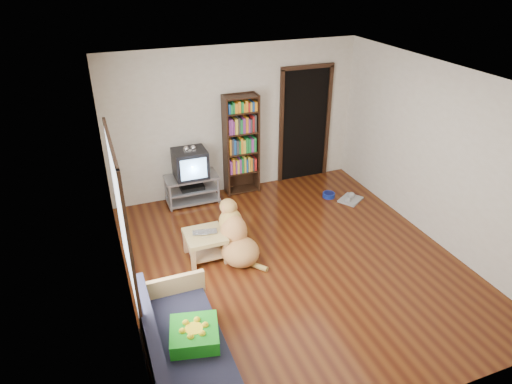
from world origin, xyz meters
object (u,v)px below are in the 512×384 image
object	(u,v)px
laptop	(205,234)
coffee_table	(205,241)
dog_bowl	(329,195)
bookshelf	(241,140)
grey_rag	(350,200)
tv_stand	(192,188)
sofa	(185,358)
crt_tv	(190,163)
dog	(236,238)
green_cushion	(194,334)

from	to	relation	value
laptop	coffee_table	distance (m)	0.14
dog_bowl	bookshelf	size ratio (longest dim) A/B	0.12
coffee_table	grey_rag	bearing A→B (deg)	14.28
tv_stand	coffee_table	xyz separation A→B (m)	(-0.23, -1.68, 0.01)
sofa	crt_tv	bearing A→B (deg)	75.07
crt_tv	bookshelf	world-z (taller)	bookshelf
dog_bowl	crt_tv	size ratio (longest dim) A/B	0.38
crt_tv	bookshelf	size ratio (longest dim) A/B	0.32
crt_tv	bookshelf	xyz separation A→B (m)	(0.95, 0.07, 0.26)
laptop	crt_tv	world-z (taller)	crt_tv
bookshelf	sofa	size ratio (longest dim) A/B	1.00
crt_tv	grey_rag	bearing A→B (deg)	-20.48
tv_stand	dog	size ratio (longest dim) A/B	0.90
green_cushion	coffee_table	distance (m)	2.01
green_cushion	dog	distance (m)	2.07
laptop	coffee_table	size ratio (longest dim) A/B	0.63
green_cushion	coffee_table	bearing A→B (deg)	84.57
dog	tv_stand	bearing A→B (deg)	96.08
sofa	laptop	bearing A→B (deg)	68.74
bookshelf	crt_tv	bearing A→B (deg)	-175.68
dog_bowl	coffee_table	xyz separation A→B (m)	(-2.55, -0.98, 0.24)
bookshelf	coffee_table	world-z (taller)	bookshelf
green_cushion	coffee_table	size ratio (longest dim) A/B	0.87
sofa	coffee_table	xyz separation A→B (m)	(0.75, 1.95, 0.02)
green_cushion	crt_tv	xyz separation A→B (m)	(0.85, 3.60, 0.24)
green_cushion	laptop	bearing A→B (deg)	84.30
laptop	dog_bowl	size ratio (longest dim) A/B	1.57
bookshelf	coffee_table	bearing A→B (deg)	-123.54
laptop	crt_tv	xyz separation A→B (m)	(0.23, 1.74, 0.33)
dog_bowl	crt_tv	xyz separation A→B (m)	(-2.32, 0.73, 0.70)
green_cushion	sofa	world-z (taller)	sofa
green_cushion	tv_stand	bearing A→B (deg)	89.37
sofa	bookshelf	bearing A→B (deg)	62.68
tv_stand	crt_tv	world-z (taller)	crt_tv
tv_stand	coffee_table	world-z (taller)	tv_stand
tv_stand	crt_tv	distance (m)	0.47
laptop	grey_rag	distance (m)	2.98
grey_rag	tv_stand	xyz separation A→B (m)	(-2.62, 0.96, 0.25)
grey_rag	coffee_table	world-z (taller)	coffee_table
tv_stand	dog	distance (m)	1.81
dog	sofa	bearing A→B (deg)	-122.55
laptop	grey_rag	size ratio (longest dim) A/B	0.86
green_cushion	bookshelf	size ratio (longest dim) A/B	0.27
laptop	coffee_table	bearing A→B (deg)	100.68
grey_rag	tv_stand	size ratio (longest dim) A/B	0.44
bookshelf	dog	size ratio (longest dim) A/B	1.79
tv_stand	laptop	bearing A→B (deg)	-97.58
green_cushion	crt_tv	size ratio (longest dim) A/B	0.83
green_cushion	crt_tv	world-z (taller)	crt_tv
dog_bowl	dog	size ratio (longest dim) A/B	0.22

